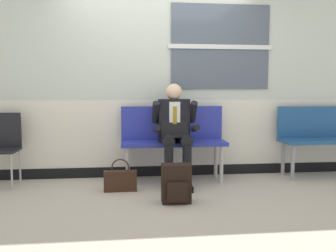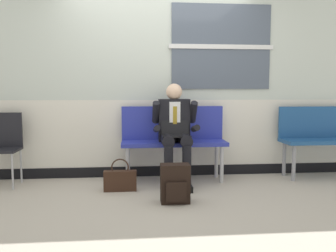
{
  "view_description": "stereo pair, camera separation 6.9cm",
  "coord_description": "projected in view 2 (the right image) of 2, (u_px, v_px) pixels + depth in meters",
  "views": [
    {
      "loc": [
        -0.38,
        -4.13,
        1.18
      ],
      "look_at": [
        0.1,
        0.18,
        0.75
      ],
      "focal_mm": 37.54,
      "sensor_mm": 36.0,
      "label": 1
    },
    {
      "loc": [
        -0.31,
        -4.14,
        1.18
      ],
      "look_at": [
        0.1,
        0.18,
        0.75
      ],
      "focal_mm": 37.54,
      "sensor_mm": 36.0,
      "label": 2
    }
  ],
  "objects": [
    {
      "name": "handbag",
      "position": [
        120.0,
        180.0,
        4.16
      ],
      "size": [
        0.39,
        0.1,
        0.39
      ],
      "color": "#331E14",
      "rests_on": "ground"
    },
    {
      "name": "backpack",
      "position": [
        175.0,
        184.0,
        3.72
      ],
      "size": [
        0.31,
        0.21,
        0.41
      ],
      "color": "black",
      "rests_on": "ground"
    },
    {
      "name": "person_seated",
      "position": [
        175.0,
        130.0,
        4.44
      ],
      "size": [
        0.57,
        0.7,
        1.28
      ],
      "color": "black",
      "rests_on": "ground"
    },
    {
      "name": "bench_empty",
      "position": [
        324.0,
        135.0,
        4.85
      ],
      "size": [
        1.21,
        0.42,
        0.97
      ],
      "color": "navy",
      "rests_on": "ground"
    },
    {
      "name": "bench_with_person",
      "position": [
        173.0,
        136.0,
        4.66
      ],
      "size": [
        1.37,
        0.42,
        0.98
      ],
      "color": "#28339E",
      "rests_on": "ground"
    },
    {
      "name": "station_wall",
      "position": [
        158.0,
        81.0,
        4.84
      ],
      "size": [
        6.95,
        0.17,
        2.64
      ],
      "color": "beige",
      "rests_on": "ground"
    },
    {
      "name": "ground_plane",
      "position": [
        161.0,
        189.0,
        4.24
      ],
      "size": [
        18.0,
        18.0,
        0.0
      ],
      "primitive_type": "plane",
      "color": "#B2A899"
    },
    {
      "name": "folding_chair",
      "position": [
        5.0,
        142.0,
        4.41
      ],
      "size": [
        0.38,
        0.38,
        0.91
      ],
      "color": "black",
      "rests_on": "ground"
    }
  ]
}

